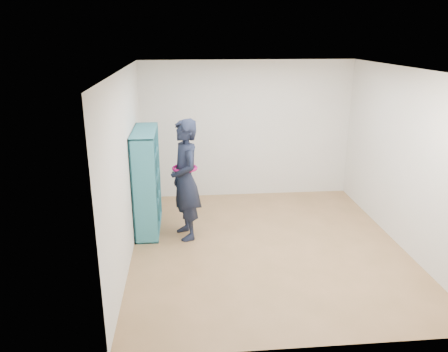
{
  "coord_description": "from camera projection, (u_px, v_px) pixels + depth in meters",
  "views": [
    {
      "loc": [
        -1.2,
        -5.84,
        3.05
      ],
      "look_at": [
        -0.62,
        0.3,
        1.03
      ],
      "focal_mm": 35.0,
      "sensor_mm": 36.0,
      "label": 1
    }
  ],
  "objects": [
    {
      "name": "wall_right",
      "position": [
        405.0,
        160.0,
        6.36
      ],
      "size": [
        0.02,
        4.5,
        2.6
      ],
      "primitive_type": "cube",
      "color": "silver",
      "rests_on": "floor"
    },
    {
      "name": "wall_front",
      "position": [
        316.0,
        232.0,
        4.05
      ],
      "size": [
        4.0,
        0.02,
        2.6
      ],
      "primitive_type": "cube",
      "color": "silver",
      "rests_on": "floor"
    },
    {
      "name": "smartphone",
      "position": [
        173.0,
        172.0,
        6.59
      ],
      "size": [
        0.05,
        0.1,
        0.14
      ],
      "rotation": [
        0.33,
        0.0,
        0.4
      ],
      "color": "silver",
      "rests_on": "person"
    },
    {
      "name": "wall_left",
      "position": [
        127.0,
        167.0,
        6.0
      ],
      "size": [
        0.02,
        4.5,
        2.6
      ],
      "primitive_type": "cube",
      "color": "silver",
      "rests_on": "floor"
    },
    {
      "name": "bookshelf",
      "position": [
        145.0,
        182.0,
        6.96
      ],
      "size": [
        0.36,
        1.23,
        1.64
      ],
      "color": "teal",
      "rests_on": "floor"
    },
    {
      "name": "ceiling",
      "position": [
        273.0,
        69.0,
        5.77
      ],
      "size": [
        4.5,
        4.5,
        0.0
      ],
      "primitive_type": "plane",
      "color": "white",
      "rests_on": "wall_back"
    },
    {
      "name": "wall_back",
      "position": [
        247.0,
        130.0,
        8.31
      ],
      "size": [
        4.0,
        0.02,
        2.6
      ],
      "primitive_type": "cube",
      "color": "silver",
      "rests_on": "floor"
    },
    {
      "name": "floor",
      "position": [
        267.0,
        246.0,
        6.58
      ],
      "size": [
        4.5,
        4.5,
        0.0
      ],
      "primitive_type": "plane",
      "color": "olive",
      "rests_on": "ground"
    },
    {
      "name": "person",
      "position": [
        185.0,
        180.0,
        6.62
      ],
      "size": [
        0.62,
        0.78,
        1.87
      ],
      "rotation": [
        0.0,
        0.0,
        -1.28
      ],
      "color": "black",
      "rests_on": "floor"
    }
  ]
}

